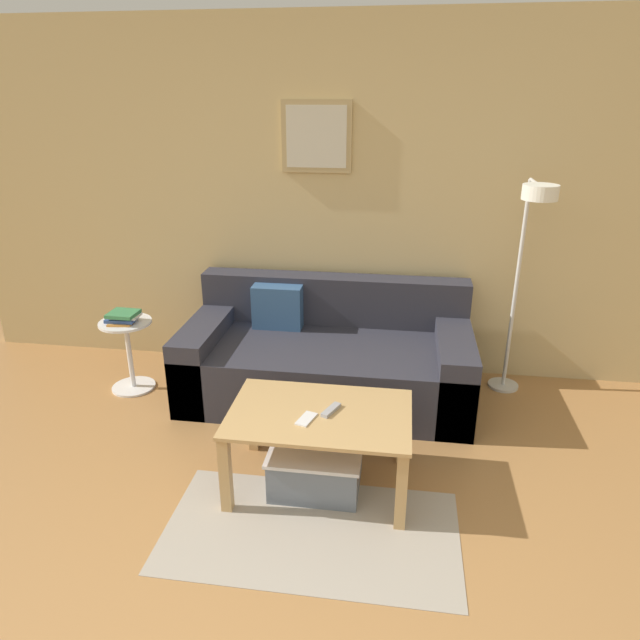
{
  "coord_description": "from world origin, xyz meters",
  "views": [
    {
      "loc": [
        0.6,
        -1.29,
        2.04
      ],
      "look_at": [
        0.17,
        1.64,
        0.85
      ],
      "focal_mm": 32.0,
      "sensor_mm": 36.0,
      "label": 1
    }
  ],
  "objects_px": {
    "coffee_table": "(320,425)",
    "book_stack": "(123,317)",
    "side_table": "(129,348)",
    "cell_phone": "(306,419)",
    "couch": "(327,358)",
    "storage_bin": "(316,467)",
    "floor_lamp": "(529,245)",
    "remote_control": "(331,410)"
  },
  "relations": [
    {
      "from": "couch",
      "to": "side_table",
      "type": "bearing_deg",
      "value": -174.21
    },
    {
      "from": "coffee_table",
      "to": "cell_phone",
      "type": "xyz_separation_m",
      "value": [
        -0.06,
        -0.08,
        0.09
      ]
    },
    {
      "from": "side_table",
      "to": "remote_control",
      "type": "height_order",
      "value": "side_table"
    },
    {
      "from": "side_table",
      "to": "book_stack",
      "type": "distance_m",
      "value": 0.25
    },
    {
      "from": "couch",
      "to": "remote_control",
      "type": "relative_size",
      "value": 13.19
    },
    {
      "from": "couch",
      "to": "storage_bin",
      "type": "xyz_separation_m",
      "value": [
        0.09,
        -1.07,
        -0.15
      ]
    },
    {
      "from": "floor_lamp",
      "to": "book_stack",
      "type": "height_order",
      "value": "floor_lamp"
    },
    {
      "from": "storage_bin",
      "to": "side_table",
      "type": "bearing_deg",
      "value": 148.57
    },
    {
      "from": "remote_control",
      "to": "cell_phone",
      "type": "bearing_deg",
      "value": -116.89
    },
    {
      "from": "couch",
      "to": "storage_bin",
      "type": "relative_size",
      "value": 3.95
    },
    {
      "from": "cell_phone",
      "to": "coffee_table",
      "type": "bearing_deg",
      "value": 71.19
    },
    {
      "from": "coffee_table",
      "to": "remote_control",
      "type": "distance_m",
      "value": 0.11
    },
    {
      "from": "coffee_table",
      "to": "floor_lamp",
      "type": "height_order",
      "value": "floor_lamp"
    },
    {
      "from": "floor_lamp",
      "to": "cell_phone",
      "type": "bearing_deg",
      "value": -136.12
    },
    {
      "from": "floor_lamp",
      "to": "storage_bin",
      "type": "bearing_deg",
      "value": -136.62
    },
    {
      "from": "floor_lamp",
      "to": "cell_phone",
      "type": "distance_m",
      "value": 1.85
    },
    {
      "from": "side_table",
      "to": "cell_phone",
      "type": "distance_m",
      "value": 1.77
    },
    {
      "from": "side_table",
      "to": "cell_phone",
      "type": "height_order",
      "value": "side_table"
    },
    {
      "from": "floor_lamp",
      "to": "book_stack",
      "type": "distance_m",
      "value": 2.78
    },
    {
      "from": "couch",
      "to": "remote_control",
      "type": "height_order",
      "value": "couch"
    },
    {
      "from": "coffee_table",
      "to": "book_stack",
      "type": "height_order",
      "value": "book_stack"
    },
    {
      "from": "book_stack",
      "to": "cell_phone",
      "type": "distance_m",
      "value": 1.76
    },
    {
      "from": "side_table",
      "to": "book_stack",
      "type": "xyz_separation_m",
      "value": [
        -0.0,
        -0.02,
        0.25
      ]
    },
    {
      "from": "storage_bin",
      "to": "floor_lamp",
      "type": "relative_size",
      "value": 0.33
    },
    {
      "from": "coffee_table",
      "to": "storage_bin",
      "type": "xyz_separation_m",
      "value": [
        -0.02,
        -0.02,
        -0.25
      ]
    },
    {
      "from": "couch",
      "to": "coffee_table",
      "type": "distance_m",
      "value": 1.06
    },
    {
      "from": "couch",
      "to": "book_stack",
      "type": "distance_m",
      "value": 1.47
    },
    {
      "from": "couch",
      "to": "floor_lamp",
      "type": "xyz_separation_m",
      "value": [
        1.29,
        0.07,
        0.86
      ]
    },
    {
      "from": "storage_bin",
      "to": "remote_control",
      "type": "xyz_separation_m",
      "value": [
        0.07,
        0.04,
        0.34
      ]
    },
    {
      "from": "coffee_table",
      "to": "cell_phone",
      "type": "relative_size",
      "value": 6.92
    },
    {
      "from": "cell_phone",
      "to": "remote_control",
      "type": "bearing_deg",
      "value": 56.65
    },
    {
      "from": "coffee_table",
      "to": "book_stack",
      "type": "relative_size",
      "value": 4.28
    },
    {
      "from": "remote_control",
      "to": "couch",
      "type": "bearing_deg",
      "value": 121.99
    },
    {
      "from": "floor_lamp",
      "to": "remote_control",
      "type": "xyz_separation_m",
      "value": [
        -1.13,
        -1.1,
        -0.66
      ]
    },
    {
      "from": "side_table",
      "to": "couch",
      "type": "bearing_deg",
      "value": 5.79
    },
    {
      "from": "floor_lamp",
      "to": "book_stack",
      "type": "xyz_separation_m",
      "value": [
        -2.72,
        -0.23,
        -0.56
      ]
    },
    {
      "from": "storage_bin",
      "to": "floor_lamp",
      "type": "bearing_deg",
      "value": 43.38
    },
    {
      "from": "couch",
      "to": "book_stack",
      "type": "xyz_separation_m",
      "value": [
        -1.43,
        -0.16,
        0.3
      ]
    },
    {
      "from": "side_table",
      "to": "cell_phone",
      "type": "relative_size",
      "value": 3.78
    },
    {
      "from": "cell_phone",
      "to": "floor_lamp",
      "type": "bearing_deg",
      "value": 60.61
    },
    {
      "from": "remote_control",
      "to": "floor_lamp",
      "type": "bearing_deg",
      "value": 67.44
    },
    {
      "from": "floor_lamp",
      "to": "side_table",
      "type": "relative_size",
      "value": 2.88
    }
  ]
}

